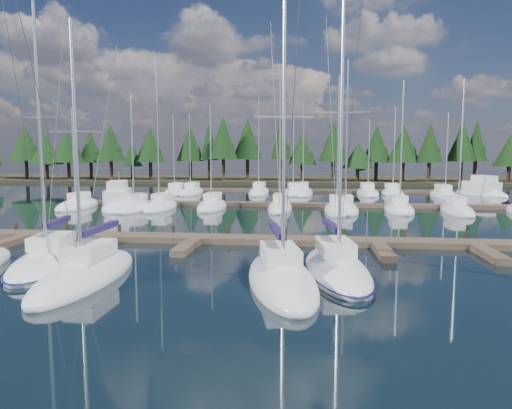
# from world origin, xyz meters

# --- Properties ---
(ground) EXTENTS (260.00, 260.00, 0.00)m
(ground) POSITION_xyz_m (0.00, 30.00, 0.00)
(ground) COLOR black
(ground) RESTS_ON ground
(far_shore) EXTENTS (220.00, 30.00, 0.60)m
(far_shore) POSITION_xyz_m (0.00, 90.00, 0.30)
(far_shore) COLOR #2A2717
(far_shore) RESTS_ON ground
(main_dock) EXTENTS (44.00, 6.13, 0.90)m
(main_dock) POSITION_xyz_m (0.00, 17.36, 0.20)
(main_dock) COLOR brown
(main_dock) RESTS_ON ground
(back_docks) EXTENTS (50.00, 21.80, 0.40)m
(back_docks) POSITION_xyz_m (0.00, 49.58, 0.20)
(back_docks) COLOR brown
(back_docks) RESTS_ON ground
(front_sailboat_1) EXTENTS (4.47, 8.58, 14.19)m
(front_sailboat_1) POSITION_xyz_m (-12.01, 10.00, 0.28)
(front_sailboat_1) COLOR silver
(front_sailboat_1) RESTS_ON ground
(front_sailboat_2) EXTENTS (2.71, 9.22, 12.64)m
(front_sailboat_2) POSITION_xyz_m (-8.88, 7.88, 0.28)
(front_sailboat_2) COLOR silver
(front_sailboat_2) RESTS_ON ground
(front_sailboat_3) EXTENTS (4.74, 9.61, 13.73)m
(front_sailboat_3) POSITION_xyz_m (0.32, 8.28, 0.28)
(front_sailboat_3) COLOR silver
(front_sailboat_3) RESTS_ON ground
(front_sailboat_4) EXTENTS (4.23, 9.16, 14.35)m
(front_sailboat_4) POSITION_xyz_m (2.95, 10.17, 0.28)
(front_sailboat_4) COLOR silver
(front_sailboat_4) RESTS_ON ground
(back_sailboat_rows) EXTENTS (49.71, 31.49, 16.57)m
(back_sailboat_rows) POSITION_xyz_m (-0.03, 45.62, 0.26)
(back_sailboat_rows) COLOR silver
(back_sailboat_rows) RESTS_ON ground
(motor_yacht_left) EXTENTS (6.10, 10.57, 5.03)m
(motor_yacht_left) POSITION_xyz_m (-19.11, 35.46, 0.54)
(motor_yacht_left) COLOR silver
(motor_yacht_left) RESTS_ON ground
(motor_yacht_right) EXTENTS (6.73, 9.95, 4.75)m
(motor_yacht_right) POSITION_xyz_m (26.61, 57.21, 0.52)
(motor_yacht_right) COLOR silver
(motor_yacht_right) RESTS_ON ground
(tree_line) EXTENTS (188.34, 11.41, 12.85)m
(tree_line) POSITION_xyz_m (-1.33, 80.17, 7.48)
(tree_line) COLOR black
(tree_line) RESTS_ON far_shore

